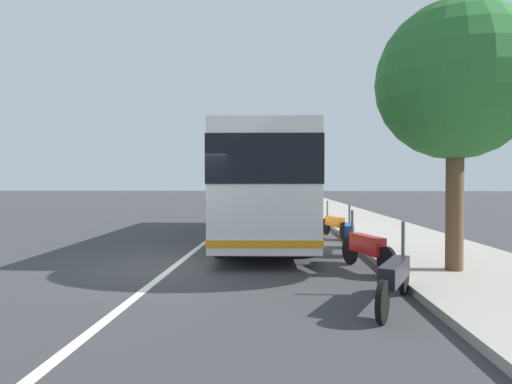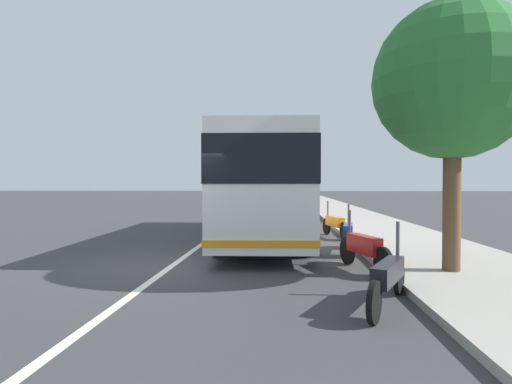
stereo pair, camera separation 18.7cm
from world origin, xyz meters
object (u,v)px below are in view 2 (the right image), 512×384
object	(u,v)px
motorcycle_mid_row	(335,224)
roadside_tree_near_camera	(453,82)
motorcycle_nearest_curb	(388,277)
car_side_street	(282,196)
motorcycle_angled	(364,249)
car_oncoming	(244,194)
motorcycle_far_end	(348,234)
coach_bus	(263,183)

from	to	relation	value
motorcycle_mid_row	roadside_tree_near_camera	world-z (taller)	roadside_tree_near_camera
motorcycle_nearest_curb	car_side_street	bearing A→B (deg)	28.39
motorcycle_nearest_curb	car_side_street	size ratio (longest dim) A/B	0.50
motorcycle_nearest_curb	motorcycle_mid_row	distance (m)	8.37
motorcycle_nearest_curb	motorcycle_mid_row	size ratio (longest dim) A/B	0.96
roadside_tree_near_camera	car_side_street	bearing A→B (deg)	5.69
motorcycle_angled	car_oncoming	size ratio (longest dim) A/B	0.45
motorcycle_angled	motorcycle_far_end	size ratio (longest dim) A/B	0.94
car_oncoming	motorcycle_mid_row	bearing A→B (deg)	10.79
motorcycle_nearest_curb	car_oncoming	distance (m)	45.16
motorcycle_nearest_curb	roadside_tree_near_camera	world-z (taller)	roadside_tree_near_camera
motorcycle_angled	motorcycle_mid_row	xyz separation A→B (m)	(5.68, -0.07, -0.01)
coach_bus	car_side_street	distance (m)	29.57
car_side_street	roadside_tree_near_camera	bearing A→B (deg)	-176.00
motorcycle_nearest_curb	motorcycle_mid_row	bearing A→B (deg)	24.26
motorcycle_angled	roadside_tree_near_camera	bearing A→B (deg)	-127.56
motorcycle_angled	car_oncoming	world-z (taller)	car_oncoming
coach_bus	motorcycle_angled	world-z (taller)	coach_bus
motorcycle_mid_row	car_oncoming	world-z (taller)	car_oncoming
car_side_street	coach_bus	bearing A→B (deg)	177.31
coach_bus	car_side_street	world-z (taller)	coach_bus
motorcycle_mid_row	car_oncoming	size ratio (longest dim) A/B	0.48
motorcycle_nearest_curb	motorcycle_angled	size ratio (longest dim) A/B	1.02
roadside_tree_near_camera	car_oncoming	bearing A→B (deg)	11.01
motorcycle_angled	car_side_street	xyz separation A→B (m)	(34.79, 1.90, 0.20)
motorcycle_angled	coach_bus	bearing A→B (deg)	5.95
motorcycle_mid_row	car_oncoming	bearing A→B (deg)	-4.60
car_side_street	motorcycle_angled	bearing A→B (deg)	-178.56
motorcycle_nearest_curb	motorcycle_mid_row	world-z (taller)	motorcycle_mid_row
car_side_street	roadside_tree_near_camera	xyz separation A→B (m)	(-35.34, -3.52, 3.20)
motorcycle_far_end	roadside_tree_near_camera	size ratio (longest dim) A/B	0.40
coach_bus	motorcycle_angled	size ratio (longest dim) A/B	5.55
motorcycle_mid_row	car_side_street	distance (m)	29.18
car_oncoming	car_side_street	world-z (taller)	car_oncoming
coach_bus	car_side_street	bearing A→B (deg)	-3.31
motorcycle_mid_row	car_side_street	world-z (taller)	car_side_street
coach_bus	motorcycle_angled	xyz separation A→B (m)	(-5.25, -2.42, -1.43)
coach_bus	roadside_tree_near_camera	distance (m)	7.33
motorcycle_nearest_curb	car_side_street	world-z (taller)	car_side_street
motorcycle_angled	motorcycle_mid_row	distance (m)	5.68
motorcycle_mid_row	car_side_street	xyz separation A→B (m)	(29.11, 1.97, 0.22)
motorcycle_far_end	car_oncoming	xyz separation A→B (m)	(39.55, 6.71, 0.22)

